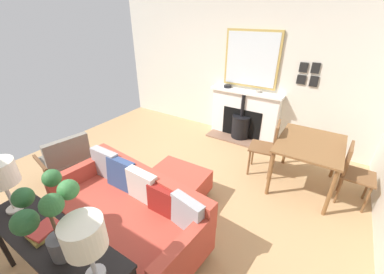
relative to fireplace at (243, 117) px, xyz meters
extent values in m
cube|color=tan|center=(2.29, -0.35, -0.45)|extent=(4.97, 5.43, 0.01)
cube|color=beige|center=(-0.20, -0.35, 0.89)|extent=(0.12, 5.43, 2.67)
cube|color=brown|center=(0.23, 0.00, -0.43)|extent=(0.34, 1.30, 0.03)
cube|color=white|center=(-0.04, 0.00, 0.03)|extent=(0.21, 1.37, 0.95)
cube|color=black|center=(0.05, 0.00, -0.11)|extent=(0.06, 0.82, 0.60)
cylinder|color=black|center=(0.09, 0.00, -0.19)|extent=(0.36, 0.36, 0.45)
cylinder|color=black|center=(0.09, 0.00, 0.05)|extent=(0.38, 0.38, 0.02)
cylinder|color=black|center=(0.09, 0.00, 0.28)|extent=(0.07, 0.07, 0.45)
cube|color=white|center=(-0.01, 0.00, 0.53)|extent=(0.26, 1.45, 0.05)
cube|color=tan|center=(-0.11, 0.00, 1.14)|extent=(0.04, 1.05, 1.04)
cube|color=silver|center=(-0.09, 0.00, 1.14)|extent=(0.01, 0.97, 0.96)
cylinder|color=black|center=(-0.02, -0.41, 0.58)|extent=(0.15, 0.15, 0.05)
torus|color=black|center=(-0.02, -0.41, 0.60)|extent=(0.15, 0.15, 0.01)
cylinder|color=#9E9384|center=(-0.02, 0.25, 0.58)|extent=(0.11, 0.11, 0.05)
torus|color=#9E9384|center=(-0.02, 0.25, 0.60)|extent=(0.12, 0.12, 0.01)
cylinder|color=#B2B2B7|center=(3.40, -0.99, -0.39)|extent=(0.04, 0.04, 0.10)
cylinder|color=#B2B2B7|center=(2.72, -0.92, -0.39)|extent=(0.04, 0.04, 0.10)
cylinder|color=#B2B2B7|center=(2.88, 0.68, -0.39)|extent=(0.04, 0.04, 0.10)
cube|color=#B74233|center=(3.14, -0.16, -0.19)|extent=(1.04, 1.96, 0.30)
cube|color=#B74233|center=(2.77, -0.12, 0.13)|extent=(0.33, 1.89, 0.34)
cube|color=#B74233|center=(3.05, -1.04, 0.07)|extent=(0.82, 0.20, 0.22)
cube|color=#B74233|center=(3.23, 0.72, 0.07)|extent=(0.82, 0.20, 0.22)
cube|color=#99999E|center=(2.81, -0.81, 0.15)|extent=(0.12, 0.42, 0.42)
cube|color=#334775|center=(2.84, -0.49, 0.14)|extent=(0.16, 0.39, 0.40)
cube|color=beige|center=(2.88, -0.10, 0.14)|extent=(0.13, 0.41, 0.40)
cube|color=maroon|center=(2.91, 0.22, 0.11)|extent=(0.12, 0.34, 0.34)
cube|color=#99999E|center=(2.94, 0.56, 0.13)|extent=(0.19, 0.39, 0.38)
cylinder|color=#B2B2B7|center=(2.47, -0.35, -0.40)|extent=(0.03, 0.03, 0.09)
cylinder|color=#B2B2B7|center=(2.46, 0.27, -0.40)|extent=(0.03, 0.03, 0.09)
cylinder|color=#B2B2B7|center=(2.01, -0.36, -0.40)|extent=(0.03, 0.03, 0.09)
cylinder|color=#B2B2B7|center=(1.99, 0.26, -0.40)|extent=(0.03, 0.03, 0.09)
cube|color=#B74233|center=(2.23, -0.05, -0.20)|extent=(0.60, 0.79, 0.31)
cube|color=brown|center=(2.57, -1.91, -0.26)|extent=(0.05, 0.05, 0.36)
cube|color=brown|center=(3.07, -2.01, -0.26)|extent=(0.05, 0.05, 0.36)
cube|color=brown|center=(2.66, -1.44, -0.26)|extent=(0.05, 0.05, 0.36)
cube|color=brown|center=(3.16, -1.54, -0.26)|extent=(0.05, 0.05, 0.36)
cube|color=slate|center=(2.86, -1.73, -0.06)|extent=(0.70, 0.66, 0.08)
cube|color=slate|center=(2.91, -1.48, 0.18)|extent=(0.61, 0.23, 0.41)
cube|color=brown|center=(2.55, -1.67, 0.03)|extent=(0.14, 0.53, 0.04)
cube|color=brown|center=(3.18, -1.79, 0.03)|extent=(0.14, 0.53, 0.04)
cube|color=black|center=(3.70, -0.89, -0.09)|extent=(0.04, 0.04, 0.70)
cube|color=black|center=(4.06, -0.89, -0.09)|extent=(0.04, 0.04, 0.70)
cube|color=black|center=(3.88, -0.16, 0.27)|extent=(0.42, 1.54, 0.03)
cylinder|color=beige|center=(3.88, -0.73, 0.30)|extent=(0.14, 0.14, 0.02)
cylinder|color=beige|center=(3.88, -0.73, 0.45)|extent=(0.03, 0.03, 0.29)
cylinder|color=#B2B2B7|center=(3.88, 0.42, 0.30)|extent=(0.14, 0.14, 0.02)
cylinder|color=#B2B2B7|center=(3.88, 0.42, 0.44)|extent=(0.03, 0.03, 0.27)
cylinder|color=white|center=(3.88, 0.42, 0.68)|extent=(0.27, 0.27, 0.22)
cylinder|color=#4C4C51|center=(3.90, 0.09, 0.38)|extent=(0.17, 0.17, 0.19)
cylinder|color=brown|center=(3.90, 0.09, 0.60)|extent=(0.02, 0.02, 0.24)
sphere|color=#26562D|center=(4.05, 0.12, 0.78)|extent=(0.16, 0.16, 0.16)
sphere|color=#2D6633|center=(3.93, 0.26, 0.89)|extent=(0.14, 0.14, 0.14)
sphere|color=#387A3D|center=(3.79, 0.21, 0.89)|extent=(0.14, 0.14, 0.14)
sphere|color=#2D6633|center=(3.78, 0.00, 0.89)|extent=(0.13, 0.13, 0.13)
sphere|color=#26562D|center=(3.97, -0.03, 0.84)|extent=(0.13, 0.13, 0.13)
cube|color=olive|center=(3.87, -0.23, 0.30)|extent=(0.25, 0.20, 0.03)
cube|color=#B23833|center=(3.87, -0.23, 0.33)|extent=(0.24, 0.20, 0.02)
cylinder|color=brown|center=(0.56, 1.01, -0.08)|extent=(0.05, 0.05, 0.71)
cylinder|color=brown|center=(1.52, 1.01, -0.08)|extent=(0.05, 0.05, 0.71)
cylinder|color=brown|center=(0.56, 1.76, -0.08)|extent=(0.05, 0.05, 0.71)
cylinder|color=brown|center=(1.52, 1.76, -0.08)|extent=(0.05, 0.05, 0.71)
cube|color=brown|center=(1.04, 1.39, 0.29)|extent=(1.06, 0.85, 0.03)
cylinder|color=brown|center=(0.91, 0.56, -0.21)|extent=(0.04, 0.04, 0.46)
cylinder|color=brown|center=(1.23, 0.61, -0.21)|extent=(0.04, 0.04, 0.46)
cylinder|color=brown|center=(0.86, 0.88, -0.21)|extent=(0.04, 0.04, 0.46)
cylinder|color=brown|center=(1.18, 0.92, -0.21)|extent=(0.04, 0.04, 0.46)
cube|color=brown|center=(1.04, 0.74, 0.03)|extent=(0.46, 0.46, 0.02)
cube|color=brown|center=(1.02, 0.91, 0.25)|extent=(0.36, 0.09, 0.43)
cylinder|color=brown|center=(1.21, 2.19, -0.23)|extent=(0.03, 0.03, 0.43)
cylinder|color=brown|center=(0.89, 2.20, -0.23)|extent=(0.03, 0.03, 0.43)
cylinder|color=brown|center=(1.20, 1.87, -0.23)|extent=(0.03, 0.03, 0.43)
cylinder|color=brown|center=(0.88, 1.88, -0.23)|extent=(0.03, 0.03, 0.43)
cube|color=brown|center=(1.04, 2.03, 0.00)|extent=(0.41, 0.41, 0.02)
cube|color=brown|center=(1.04, 1.86, 0.20)|extent=(0.36, 0.05, 0.39)
cube|color=black|center=(-0.12, 0.93, 1.09)|extent=(0.02, 0.13, 0.16)
cube|color=black|center=(-0.12, 1.11, 1.10)|extent=(0.02, 0.13, 0.17)
cube|color=black|center=(-0.12, 0.93, 0.88)|extent=(0.02, 0.15, 0.16)
cube|color=black|center=(-0.12, 1.14, 0.88)|extent=(0.02, 0.13, 0.18)
camera|label=1|loc=(4.37, 1.53, 1.91)|focal=22.12mm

